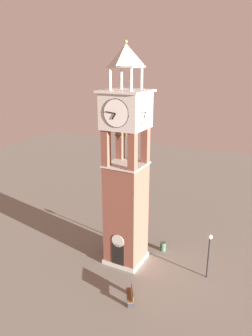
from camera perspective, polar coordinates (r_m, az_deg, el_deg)
The scene contains 6 objects.
ground at distance 29.34m, azimuth 0.00°, elevation -15.69°, with size 80.00×80.00×0.00m, color gray.
clock_tower at distance 25.93m, azimuth -0.00°, elevation -1.87°, with size 3.42×3.42×17.79m.
park_bench at distance 24.95m, azimuth 0.82°, elevation -21.32°, with size 1.21×1.59×0.95m.
lamp_post at distance 26.63m, azimuth 14.36°, elevation -13.44°, with size 0.36×0.36×3.80m.
trash_bin at distance 30.49m, azimuth 6.49°, elevation -13.50°, with size 0.52×0.52×0.80m, color #38513D.
shrub_near_entry at distance 30.65m, azimuth -2.93°, elevation -13.41°, with size 0.78×0.78×0.61m, color #28562D.
Camera 1 is at (11.30, -21.59, 16.35)m, focal length 34.79 mm.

